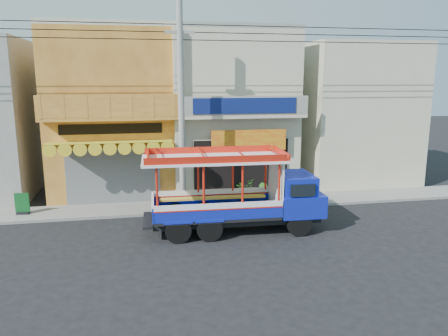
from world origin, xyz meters
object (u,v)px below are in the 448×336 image
object	(u,v)px
green_sign	(22,205)
potted_plant_c	(304,188)
potted_plant_b	(263,193)
songthaew_truck	(248,192)
potted_plant_a	(244,189)
utility_pole	(185,96)

from	to	relation	value
green_sign	potted_plant_c	size ratio (longest dim) A/B	1.04
potted_plant_b	potted_plant_c	size ratio (longest dim) A/B	1.09
songthaew_truck	green_sign	world-z (taller)	songthaew_truck
songthaew_truck	potted_plant_c	world-z (taller)	songthaew_truck
songthaew_truck	potted_plant_c	bearing A→B (deg)	45.21
potted_plant_a	potted_plant_b	size ratio (longest dim) A/B	1.02
green_sign	potted_plant_c	xyz separation A→B (m)	(12.69, 0.31, 0.06)
green_sign	potted_plant_a	distance (m)	9.80
songthaew_truck	potted_plant_a	xyz separation A→B (m)	(0.84, 4.00, -0.91)
potted_plant_c	potted_plant_b	bearing A→B (deg)	-38.81
songthaew_truck	potted_plant_b	distance (m)	3.51
utility_pole	songthaew_truck	distance (m)	4.94
utility_pole	potted_plant_b	distance (m)	5.67
potted_plant_a	songthaew_truck	bearing A→B (deg)	-132.99
potted_plant_a	potted_plant_b	xyz separation A→B (m)	(0.63, -0.95, -0.01)
utility_pole	potted_plant_c	size ratio (longest dim) A/B	31.88
potted_plant_a	potted_plant_c	world-z (taller)	potted_plant_a
potted_plant_c	green_sign	bearing A→B (deg)	-55.24
utility_pole	potted_plant_b	bearing A→B (deg)	4.13
utility_pole	green_sign	distance (m)	8.28
utility_pole	potted_plant_a	distance (m)	5.42
utility_pole	potted_plant_b	xyz separation A→B (m)	(3.52, 0.25, -4.44)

